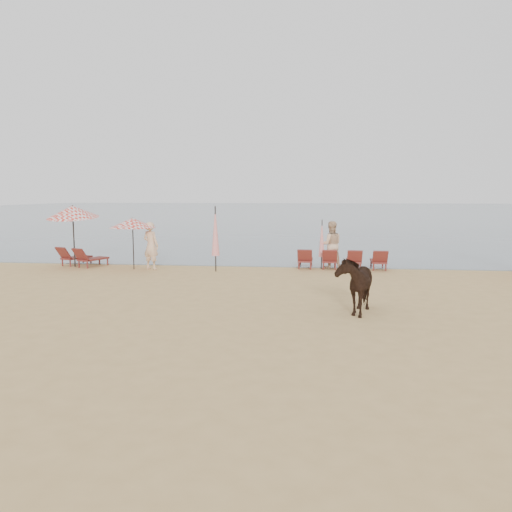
{
  "coord_description": "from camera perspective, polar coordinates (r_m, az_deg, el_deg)",
  "views": [
    {
      "loc": [
        1.82,
        -10.97,
        3.12
      ],
      "look_at": [
        0.0,
        5.0,
        1.1
      ],
      "focal_mm": 35.0,
      "sensor_mm": 36.0,
      "label": 1
    }
  ],
  "objects": [
    {
      "name": "lounger_cluster_right",
      "position": [
        21.01,
        9.77,
        -0.38
      ],
      "size": [
        3.66,
        1.63,
        0.57
      ],
      "rotation": [
        0.0,
        0.0,
        -0.03
      ],
      "color": "maroon",
      "rests_on": "ground"
    },
    {
      "name": "cow",
      "position": [
        13.37,
        11.23,
        -3.11
      ],
      "size": [
        1.17,
        1.95,
        1.54
      ],
      "primitive_type": "imported",
      "rotation": [
        0.0,
        0.0,
        -0.2
      ],
      "color": "black",
      "rests_on": "ground"
    },
    {
      "name": "umbrella_closed_left",
      "position": [
        19.99,
        -4.66,
        2.82
      ],
      "size": [
        0.32,
        0.32,
        2.62
      ],
      "rotation": [
        0.0,
        0.0,
        0.08
      ],
      "color": "black",
      "rests_on": "ground"
    },
    {
      "name": "umbrella_open_left_a",
      "position": [
        21.11,
        -13.93,
        3.69
      ],
      "size": [
        1.88,
        1.88,
        2.14
      ],
      "rotation": [
        0.0,
        0.0,
        0.05
      ],
      "color": "black",
      "rests_on": "ground"
    },
    {
      "name": "umbrella_open_left_b",
      "position": [
        22.5,
        -20.22,
        4.77
      ],
      "size": [
        2.13,
        2.17,
        2.72
      ],
      "rotation": [
        0.0,
        0.0,
        0.01
      ],
      "color": "black",
      "rests_on": "ground"
    },
    {
      "name": "lounger_cluster_left",
      "position": [
        22.76,
        -19.36,
        -0.1
      ],
      "size": [
        2.08,
        2.05,
        0.58
      ],
      "rotation": [
        0.0,
        0.0,
        -0.39
      ],
      "color": "maroon",
      "rests_on": "ground"
    },
    {
      "name": "umbrella_closed_right",
      "position": [
        20.87,
        7.53,
        1.98
      ],
      "size": [
        0.25,
        0.25,
        2.04
      ],
      "rotation": [
        0.0,
        0.0,
        -0.21
      ],
      "color": "black",
      "rests_on": "ground"
    },
    {
      "name": "ground",
      "position": [
        11.55,
        -2.84,
        -8.52
      ],
      "size": [
        120.0,
        120.0,
        0.0
      ],
      "primitive_type": "plane",
      "color": "tan",
      "rests_on": "ground"
    },
    {
      "name": "sea",
      "position": [
        91.04,
        5.37,
        5.16
      ],
      "size": [
        160.0,
        140.0,
        0.06
      ],
      "primitive_type": "cube",
      "color": "#51606B",
      "rests_on": "ground"
    },
    {
      "name": "beachgoer_left",
      "position": [
        21.07,
        -11.92,
        1.18
      ],
      "size": [
        0.84,
        0.7,
        1.96
      ],
      "primitive_type": "imported",
      "rotation": [
        0.0,
        0.0,
        2.77
      ],
      "color": "#DDB08A",
      "rests_on": "ground"
    },
    {
      "name": "beachgoer_right_a",
      "position": [
        21.15,
        8.56,
        1.29
      ],
      "size": [
        1.04,
        0.86,
        1.97
      ],
      "primitive_type": "imported",
      "rotation": [
        0.0,
        0.0,
        3.27
      ],
      "color": "tan",
      "rests_on": "ground"
    }
  ]
}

